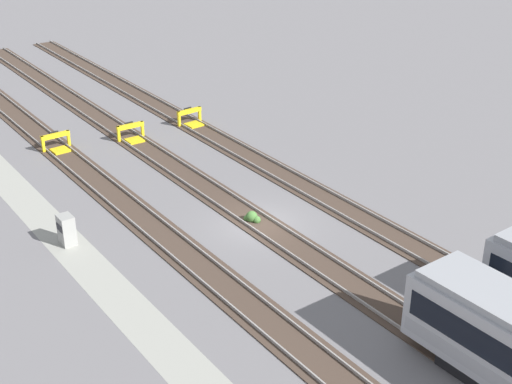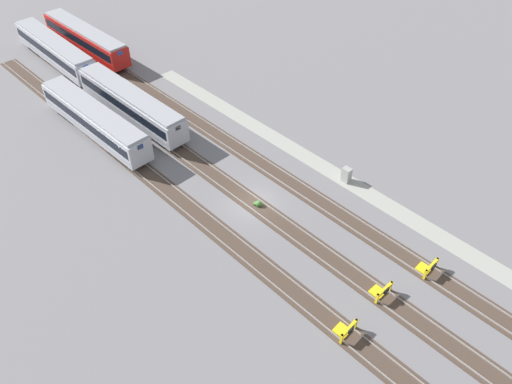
% 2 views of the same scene
% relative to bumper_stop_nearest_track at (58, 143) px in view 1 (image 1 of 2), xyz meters
% --- Properties ---
extents(ground_plane, '(400.00, 400.00, 0.00)m').
position_rel_bumper_stop_nearest_track_xyz_m(ground_plane, '(16.34, 4.88, -0.51)').
color(ground_plane, slate).
extents(service_walkway, '(54.00, 2.00, 0.01)m').
position_rel_bumper_stop_nearest_track_xyz_m(service_walkway, '(16.34, -4.40, -0.51)').
color(service_walkway, '#9E9E93').
rests_on(service_walkway, ground).
extents(rail_track_nearest, '(90.00, 2.23, 0.21)m').
position_rel_bumper_stop_nearest_track_xyz_m(rail_track_nearest, '(16.34, -0.01, -0.47)').
color(rail_track_nearest, '#47382D').
rests_on(rail_track_nearest, ground).
extents(rail_track_near_inner, '(90.00, 2.24, 0.21)m').
position_rel_bumper_stop_nearest_track_xyz_m(rail_track_near_inner, '(16.34, 4.88, -0.47)').
color(rail_track_near_inner, '#47382D').
rests_on(rail_track_near_inner, ground).
extents(rail_track_middle, '(90.00, 2.23, 0.21)m').
position_rel_bumper_stop_nearest_track_xyz_m(rail_track_middle, '(16.34, 9.76, -0.47)').
color(rail_track_middle, '#47382D').
rests_on(rail_track_middle, ground).
extents(bumper_stop_nearest_track, '(1.37, 2.01, 1.22)m').
position_rel_bumper_stop_nearest_track_xyz_m(bumper_stop_nearest_track, '(0.00, 0.00, 0.00)').
color(bumper_stop_nearest_track, yellow).
rests_on(bumper_stop_nearest_track, ground).
extents(bumper_stop_near_inner_track, '(1.36, 2.01, 1.22)m').
position_rel_bumper_stop_nearest_track_xyz_m(bumper_stop_near_inner_track, '(1.30, 4.87, 0.00)').
color(bumper_stop_near_inner_track, yellow).
rests_on(bumper_stop_near_inner_track, ground).
extents(bumper_stop_middle_track, '(1.38, 2.01, 1.22)m').
position_rel_bumper_stop_nearest_track_xyz_m(bumper_stop_middle_track, '(1.04, 9.77, 0.00)').
color(bumper_stop_middle_track, yellow).
rests_on(bumper_stop_middle_track, ground).
extents(electrical_cabinet, '(0.90, 0.73, 1.60)m').
position_rel_bumper_stop_nearest_track_xyz_m(electrical_cabinet, '(12.23, -4.34, 0.29)').
color(electrical_cabinet, '#9E9E99').
rests_on(electrical_cabinet, ground).
extents(weed_clump, '(0.92, 0.70, 0.64)m').
position_rel_bumper_stop_nearest_track_xyz_m(weed_clump, '(15.80, 4.72, -0.27)').
color(weed_clump, '#427033').
rests_on(weed_clump, ground).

